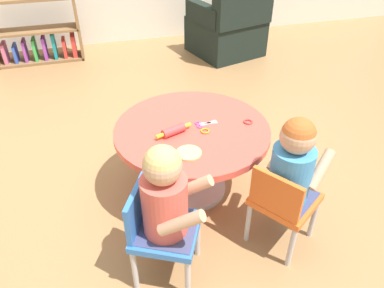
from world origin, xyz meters
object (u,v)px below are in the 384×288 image
at_px(seated_child_left, 165,195).
at_px(armchair_dark, 228,28).
at_px(rolling_pin, 174,131).
at_px(craft_scissors, 203,124).
at_px(seated_child_right, 293,164).
at_px(bookshelf_low, 38,35).
at_px(child_chair_right, 282,202).
at_px(child_chair_left, 159,229).
at_px(craft_table, 192,143).

distance_m(seated_child_left, armchair_dark, 3.05).
relative_size(rolling_pin, craft_scissors, 1.65).
bearing_deg(craft_scissors, rolling_pin, -165.08).
height_order(seated_child_right, rolling_pin, seated_child_right).
bearing_deg(armchair_dark, seated_child_right, -104.70).
height_order(bookshelf_low, rolling_pin, bookshelf_low).
xyz_separation_m(seated_child_right, armchair_dark, (0.70, 2.68, -0.22)).
distance_m(child_chair_right, bookshelf_low, 3.38).
distance_m(child_chair_left, seated_child_left, 0.23).
xyz_separation_m(bookshelf_low, rolling_pin, (0.91, -2.59, 0.21)).
distance_m(child_chair_left, bookshelf_low, 3.18).
distance_m(craft_table, bookshelf_low, 2.75).
relative_size(bookshelf_low, armchair_dark, 1.06).
height_order(seated_child_right, armchair_dark, armchair_dark).
xyz_separation_m(child_chair_right, seated_child_right, (0.03, 0.02, 0.23)).
distance_m(armchair_dark, craft_scissors, 2.36).
relative_size(child_chair_left, bookshelf_low, 0.58).
height_order(child_chair_left, craft_scissors, child_chair_left).
distance_m(craft_table, child_chair_right, 0.64).
bearing_deg(bookshelf_low, craft_table, -68.07).
distance_m(child_chair_right, craft_scissors, 0.64).
relative_size(craft_table, craft_scissors, 6.79).
relative_size(seated_child_right, bookshelf_low, 0.55).
relative_size(seated_child_right, armchair_dark, 0.58).
distance_m(child_chair_left, seated_child_right, 0.72).
xyz_separation_m(child_chair_left, seated_child_right, (0.68, 0.02, 0.23)).
distance_m(seated_child_right, rolling_pin, 0.69).
bearing_deg(child_chair_right, child_chair_left, -179.94).
bearing_deg(rolling_pin, bookshelf_low, 109.30).
distance_m(craft_table, rolling_pin, 0.18).
xyz_separation_m(child_chair_left, seated_child_left, (0.04, -0.02, 0.23)).
relative_size(craft_table, seated_child_left, 1.81).
bearing_deg(seated_child_left, child_chair_right, 1.77).
bearing_deg(seated_child_left, bookshelf_low, 103.29).
relative_size(seated_child_left, seated_child_right, 1.00).
bearing_deg(child_chair_left, armchair_dark, 62.84).
height_order(child_chair_left, child_chair_right, same).
bearing_deg(child_chair_left, bookshelf_low, 102.75).
bearing_deg(craft_table, craft_scissors, 9.17).
bearing_deg(bookshelf_low, seated_child_right, -65.78).
xyz_separation_m(child_chair_right, rolling_pin, (-0.45, 0.51, 0.20)).
distance_m(child_chair_left, rolling_pin, 0.59).
distance_m(seated_child_right, craft_scissors, 0.62).
relative_size(child_chair_right, seated_child_right, 1.05).
height_order(child_chair_left, seated_child_right, seated_child_right).
height_order(seated_child_left, bookshelf_low, seated_child_left).
bearing_deg(bookshelf_low, seated_child_left, -76.71).
distance_m(seated_child_left, rolling_pin, 0.56).
distance_m(craft_table, seated_child_left, 0.66).
xyz_separation_m(seated_child_right, craft_scissors, (-0.29, 0.54, -0.05)).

